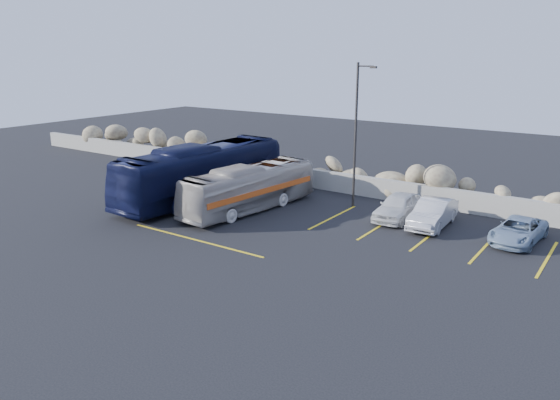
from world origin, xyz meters
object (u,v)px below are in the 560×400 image
Objects in this scene: car_a at (398,206)px; car_b at (433,213)px; lamppost at (357,132)px; vintage_bus at (249,188)px; tour_coach at (202,172)px; car_d at (518,231)px.

car_b is at bearing -7.09° from car_a.
lamppost is 0.89× the size of vintage_bus.
tour_coach is at bearing -176.74° from vintage_bus.
car_b is at bearing -11.31° from lamppost.
car_a is 0.97× the size of car_b.
car_a reaches higher than car_d.
tour_coach is 17.40m from car_d.
car_d is at bearing -3.25° from car_a.
lamppost is 9.80m from car_d.
car_a is at bearing -176.76° from car_d.
car_d is at bearing -6.26° from lamppost.
vintage_bus is 0.76× the size of tour_coach.
lamppost is at bearing 166.55° from car_b.
vintage_bus is 8.11m from car_a.
vintage_bus is 3.69m from tour_coach.
lamppost is at bearing 47.09° from vintage_bus.
car_b is (4.93, -0.99, -3.61)m from lamppost.
vintage_bus is at bearing -158.92° from car_a.
tour_coach is (-8.16, -3.69, -2.65)m from lamppost.
lamppost is 0.68× the size of tour_coach.
car_d is at bearing -2.16° from car_b.
lamppost is 1.98× the size of car_a.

